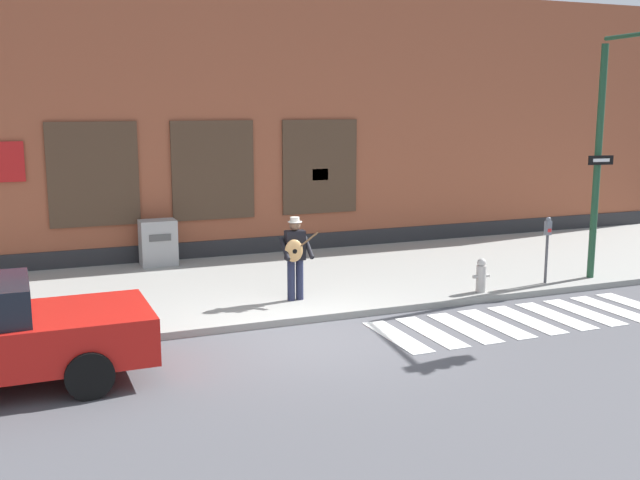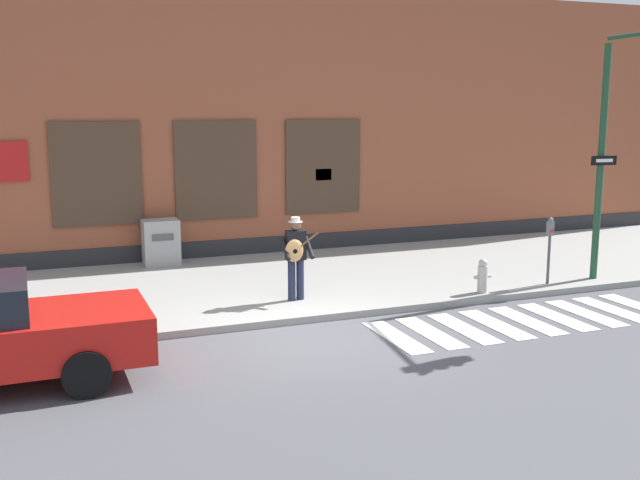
{
  "view_description": "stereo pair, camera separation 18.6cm",
  "coord_description": "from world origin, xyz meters",
  "px_view_note": "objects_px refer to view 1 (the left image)",
  "views": [
    {
      "loc": [
        -4.51,
        -11.35,
        3.93
      ],
      "look_at": [
        0.57,
        1.12,
        1.47
      ],
      "focal_mm": 42.0,
      "sensor_mm": 36.0,
      "label": 1
    },
    {
      "loc": [
        -4.34,
        -11.42,
        3.93
      ],
      "look_at": [
        0.57,
        1.12,
        1.47
      ],
      "focal_mm": 42.0,
      "sensor_mm": 36.0,
      "label": 2
    }
  ],
  "objects_px": {
    "fire_hydrant": "(481,275)",
    "traffic_light": "(633,113)",
    "busker": "(295,254)",
    "parking_meter": "(547,240)",
    "utility_box": "(158,242)"
  },
  "relations": [
    {
      "from": "fire_hydrant",
      "to": "traffic_light",
      "type": "bearing_deg",
      "value": -16.26
    },
    {
      "from": "busker",
      "to": "traffic_light",
      "type": "bearing_deg",
      "value": -14.02
    },
    {
      "from": "traffic_light",
      "to": "parking_meter",
      "type": "bearing_deg",
      "value": 140.1
    },
    {
      "from": "traffic_light",
      "to": "utility_box",
      "type": "relative_size",
      "value": 4.83
    },
    {
      "from": "traffic_light",
      "to": "utility_box",
      "type": "xyz_separation_m",
      "value": [
        -8.49,
        5.96,
        -3.06
      ]
    },
    {
      "from": "traffic_light",
      "to": "fire_hydrant",
      "type": "xyz_separation_m",
      "value": [
        -2.87,
        0.84,
        -3.25
      ]
    },
    {
      "from": "utility_box",
      "to": "fire_hydrant",
      "type": "bearing_deg",
      "value": -42.35
    },
    {
      "from": "utility_box",
      "to": "fire_hydrant",
      "type": "height_order",
      "value": "utility_box"
    },
    {
      "from": "busker",
      "to": "parking_meter",
      "type": "xyz_separation_m",
      "value": [
        5.46,
        -0.69,
        0.01
      ]
    },
    {
      "from": "utility_box",
      "to": "parking_meter",
      "type": "bearing_deg",
      "value": -34.26
    },
    {
      "from": "parking_meter",
      "to": "traffic_light",
      "type": "bearing_deg",
      "value": -39.9
    },
    {
      "from": "busker",
      "to": "parking_meter",
      "type": "bearing_deg",
      "value": -7.21
    },
    {
      "from": "traffic_light",
      "to": "fire_hydrant",
      "type": "distance_m",
      "value": 4.42
    },
    {
      "from": "busker",
      "to": "fire_hydrant",
      "type": "height_order",
      "value": "busker"
    },
    {
      "from": "fire_hydrant",
      "to": "parking_meter",
      "type": "bearing_deg",
      "value": 4.1
    }
  ]
}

